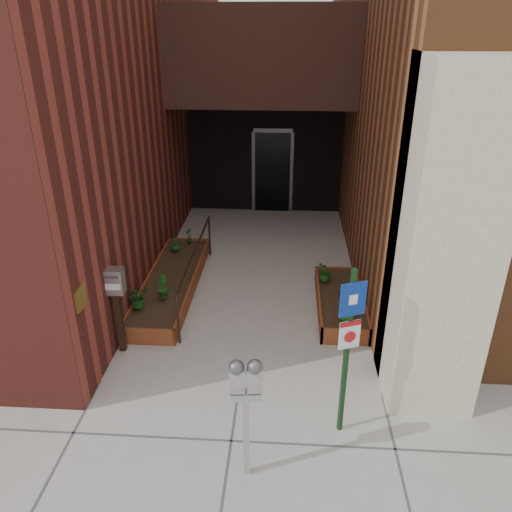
# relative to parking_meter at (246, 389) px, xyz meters

# --- Properties ---
(ground) EXTENTS (80.00, 80.00, 0.00)m
(ground) POSITION_rel_parking_meter_xyz_m (-0.23, 1.46, -1.23)
(ground) COLOR #9E9991
(ground) RESTS_ON ground
(architecture) EXTENTS (20.00, 14.60, 10.00)m
(architecture) POSITION_rel_parking_meter_xyz_m (-0.42, 8.35, 3.75)
(architecture) COLOR maroon
(architecture) RESTS_ON ground
(planter_left) EXTENTS (0.90, 3.60, 0.30)m
(planter_left) POSITION_rel_parking_meter_xyz_m (-1.78, 4.16, -1.10)
(planter_left) COLOR brown
(planter_left) RESTS_ON ground
(planter_right) EXTENTS (0.80, 2.20, 0.30)m
(planter_right) POSITION_rel_parking_meter_xyz_m (1.37, 3.66, -1.09)
(planter_right) COLOR brown
(planter_right) RESTS_ON ground
(handrail) EXTENTS (0.04, 3.34, 0.90)m
(handrail) POSITION_rel_parking_meter_xyz_m (-1.28, 4.11, -0.48)
(handrail) COLOR black
(handrail) RESTS_ON ground
(parking_meter) EXTENTS (0.36, 0.18, 1.59)m
(parking_meter) POSITION_rel_parking_meter_xyz_m (0.00, 0.00, 0.00)
(parking_meter) COLOR #A9A9AB
(parking_meter) RESTS_ON ground
(sign_post) EXTENTS (0.30, 0.13, 2.29)m
(sign_post) POSITION_rel_parking_meter_xyz_m (1.12, 0.74, 0.18)
(sign_post) COLOR #133515
(sign_post) RESTS_ON ground
(payment_dropbox) EXTENTS (0.29, 0.23, 1.43)m
(payment_dropbox) POSITION_rel_parking_meter_xyz_m (-2.13, 2.22, -0.20)
(payment_dropbox) COLOR black
(payment_dropbox) RESTS_ON ground
(shrub_left_a) EXTENTS (0.49, 0.49, 0.39)m
(shrub_left_a) POSITION_rel_parking_meter_xyz_m (-2.08, 3.02, -0.73)
(shrub_left_a) COLOR #174F16
(shrub_left_a) RESTS_ON planter_left
(shrub_left_b) EXTENTS (0.30, 0.30, 0.41)m
(shrub_left_b) POSITION_rel_parking_meter_xyz_m (-1.75, 3.37, -0.72)
(shrub_left_b) COLOR #1A4F16
(shrub_left_b) RESTS_ON planter_left
(shrub_left_c) EXTENTS (0.24, 0.24, 0.34)m
(shrub_left_c) POSITION_rel_parking_meter_xyz_m (-1.94, 5.30, -0.76)
(shrub_left_c) COLOR #1A5016
(shrub_left_c) RESTS_ON planter_left
(shrub_left_d) EXTENTS (0.23, 0.23, 0.34)m
(shrub_left_d) POSITION_rel_parking_meter_xyz_m (-1.73, 5.74, -0.76)
(shrub_left_d) COLOR #225016
(shrub_left_d) RESTS_ON planter_left
(shrub_right_a) EXTENTS (0.23, 0.23, 0.31)m
(shrub_right_a) POSITION_rel_parking_meter_xyz_m (1.34, 2.82, -0.77)
(shrub_right_a) COLOR #18551C
(shrub_right_a) RESTS_ON planter_right
(shrub_right_b) EXTENTS (0.20, 0.20, 0.31)m
(shrub_right_b) POSITION_rel_parking_meter_xyz_m (1.38, 3.71, -0.77)
(shrub_right_b) COLOR #1F4F16
(shrub_right_b) RESTS_ON planter_right
(shrub_right_c) EXTENTS (0.39, 0.39, 0.33)m
(shrub_right_c) POSITION_rel_parking_meter_xyz_m (1.12, 4.16, -0.76)
(shrub_right_c) COLOR #1A5D1C
(shrub_right_c) RESTS_ON planter_right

